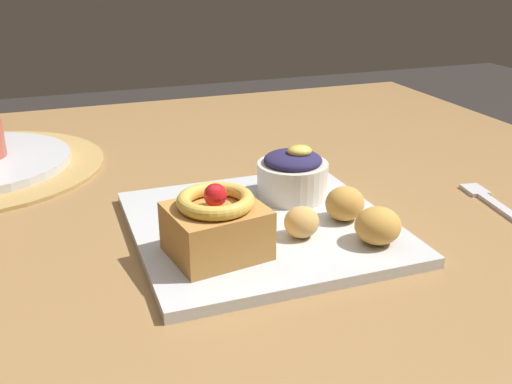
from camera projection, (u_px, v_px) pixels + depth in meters
The scene contains 8 objects.
dining_table at pixel (189, 259), 0.78m from camera, with size 1.27×1.06×0.73m.
front_plate at pixel (262, 226), 0.66m from camera, with size 0.28×0.28×0.01m, color silver.
cake_slice at pixel (216, 225), 0.57m from camera, with size 0.10×0.09×0.07m.
berry_ramekin at pixel (293, 175), 0.71m from camera, with size 0.09×0.09×0.07m.
fritter_front at pixel (302, 222), 0.61m from camera, with size 0.04×0.03×0.03m, color tan.
fritter_middle at pixel (378, 226), 0.60m from camera, with size 0.05×0.05×0.04m, color gold.
fritter_back at pixel (345, 204), 0.65m from camera, with size 0.04×0.04×0.04m, color gold.
fork at pixel (489, 200), 0.73m from camera, with size 0.04×0.13×0.00m.
Camera 1 is at (-0.15, -0.68, 1.02)m, focal length 41.23 mm.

